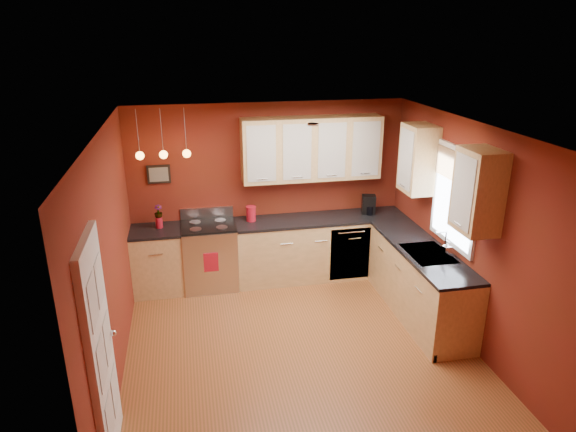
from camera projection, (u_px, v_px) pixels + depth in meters
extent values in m
plane|color=#9B512D|center=(299.00, 347.00, 6.08)|extent=(4.20, 4.20, 0.00)
cube|color=beige|center=(301.00, 129.00, 5.19)|extent=(4.00, 4.20, 0.02)
cube|color=maroon|center=(269.00, 191.00, 7.57)|extent=(4.00, 0.02, 2.60)
cube|color=maroon|center=(365.00, 361.00, 3.70)|extent=(4.00, 0.02, 2.60)
cube|color=maroon|center=(110.00, 262.00, 5.26)|extent=(0.02, 4.20, 2.60)
cube|color=maroon|center=(466.00, 233.00, 6.01)|extent=(0.02, 4.20, 2.60)
cube|color=#DEB377|center=(158.00, 261.00, 7.27)|extent=(0.70, 0.60, 0.90)
cube|color=#DEB377|center=(320.00, 248.00, 7.72)|extent=(2.54, 0.60, 0.90)
cube|color=#DEB377|center=(419.00, 283.00, 6.66)|extent=(0.60, 2.10, 0.90)
cube|color=black|center=(155.00, 231.00, 7.11)|extent=(0.70, 0.62, 0.04)
cube|color=black|center=(321.00, 219.00, 7.56)|extent=(2.54, 0.62, 0.04)
cube|color=black|center=(423.00, 250.00, 6.50)|extent=(0.62, 2.10, 0.04)
cube|color=silver|center=(210.00, 257.00, 7.41)|extent=(0.76, 0.64, 0.92)
cube|color=black|center=(211.00, 264.00, 7.12)|extent=(0.55, 0.02, 0.32)
cylinder|color=silver|center=(210.00, 249.00, 7.03)|extent=(0.60, 0.02, 0.02)
cube|color=black|center=(208.00, 226.00, 7.24)|extent=(0.76, 0.60, 0.03)
cylinder|color=gray|center=(196.00, 229.00, 7.07)|extent=(0.16, 0.16, 0.01)
cylinder|color=gray|center=(222.00, 227.00, 7.14)|extent=(0.16, 0.16, 0.01)
cylinder|color=gray|center=(195.00, 222.00, 7.33)|extent=(0.16, 0.16, 0.01)
cylinder|color=gray|center=(220.00, 220.00, 7.40)|extent=(0.16, 0.16, 0.01)
cube|color=silver|center=(207.00, 213.00, 7.49)|extent=(0.76, 0.04, 0.16)
cube|color=silver|center=(350.00, 254.00, 7.52)|extent=(0.60, 0.02, 0.80)
cube|color=gray|center=(428.00, 255.00, 6.36)|extent=(0.50, 0.70, 0.05)
cube|color=black|center=(422.00, 250.00, 6.52)|extent=(0.42, 0.30, 0.02)
cube|color=black|center=(434.00, 261.00, 6.21)|extent=(0.42, 0.30, 0.02)
cylinder|color=silver|center=(446.00, 241.00, 6.35)|extent=(0.02, 0.02, 0.28)
cylinder|color=silver|center=(442.00, 232.00, 6.29)|extent=(0.16, 0.02, 0.02)
cube|color=white|center=(455.00, 197.00, 6.16)|extent=(0.04, 1.02, 1.22)
cube|color=white|center=(454.00, 197.00, 6.16)|extent=(0.01, 0.90, 1.10)
cube|color=#94734A|center=(456.00, 167.00, 6.03)|extent=(0.02, 0.96, 0.36)
cube|color=white|center=(101.00, 353.00, 4.25)|extent=(0.06, 0.82, 2.05)
cube|color=silver|center=(93.00, 302.00, 3.90)|extent=(0.00, 0.28, 0.40)
cube|color=silver|center=(99.00, 281.00, 4.23)|extent=(0.00, 0.28, 0.40)
cube|color=silver|center=(102.00, 363.00, 4.09)|extent=(0.00, 0.28, 0.40)
cube|color=silver|center=(107.00, 338.00, 4.42)|extent=(0.00, 0.28, 0.40)
cube|color=silver|center=(110.00, 418.00, 4.28)|extent=(0.00, 0.28, 0.40)
cube|color=silver|center=(115.00, 390.00, 4.61)|extent=(0.00, 0.28, 0.40)
sphere|color=silver|center=(113.00, 333.00, 4.58)|extent=(0.06, 0.06, 0.06)
cube|color=#DEB377|center=(312.00, 149.00, 7.30)|extent=(2.00, 0.35, 0.90)
cube|color=#DEB377|center=(445.00, 173.00, 6.05)|extent=(0.35, 1.95, 0.90)
cube|color=black|center=(159.00, 174.00, 7.14)|extent=(0.32, 0.03, 0.26)
cylinder|color=gray|center=(138.00, 133.00, 6.57)|extent=(0.01, 0.01, 0.60)
sphere|color=#FFA53F|center=(140.00, 156.00, 6.68)|extent=(0.11, 0.11, 0.11)
cylinder|color=gray|center=(162.00, 132.00, 6.63)|extent=(0.01, 0.01, 0.60)
sphere|color=#FFA53F|center=(164.00, 155.00, 6.73)|extent=(0.11, 0.11, 0.11)
cylinder|color=gray|center=(185.00, 131.00, 6.69)|extent=(0.01, 0.01, 0.60)
sphere|color=#FFA53F|center=(187.00, 154.00, 6.79)|extent=(0.11, 0.11, 0.11)
cylinder|color=#AC1223|center=(251.00, 214.00, 7.39)|extent=(0.14, 0.14, 0.20)
cylinder|color=#AC1223|center=(251.00, 207.00, 7.35)|extent=(0.15, 0.15, 0.02)
cylinder|color=#AC1223|center=(159.00, 222.00, 7.14)|extent=(0.10, 0.10, 0.15)
imported|color=#AC1223|center=(158.00, 212.00, 7.09)|extent=(0.12, 0.12, 0.20)
cube|color=black|center=(369.00, 204.00, 7.68)|extent=(0.23, 0.21, 0.28)
cylinder|color=black|center=(370.00, 210.00, 7.65)|extent=(0.13, 0.13, 0.13)
imported|color=silver|center=(446.00, 249.00, 6.22)|extent=(0.11, 0.11, 0.21)
cube|color=#AC1223|center=(211.00, 262.00, 7.08)|extent=(0.20, 0.01, 0.27)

